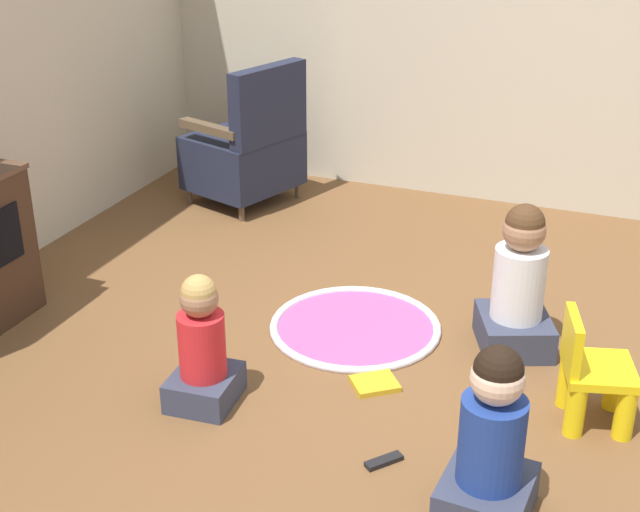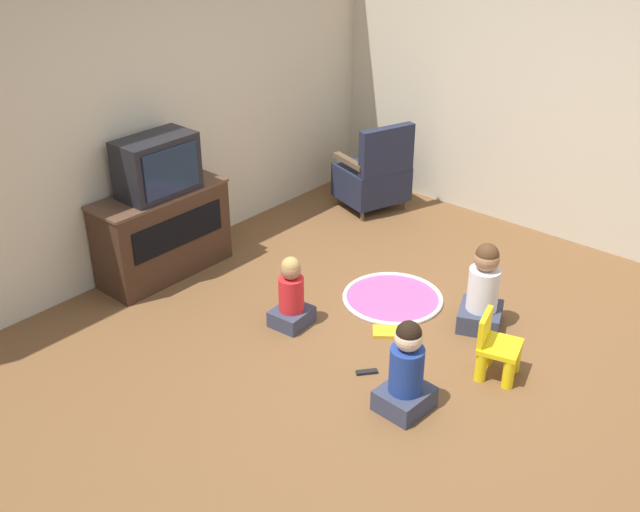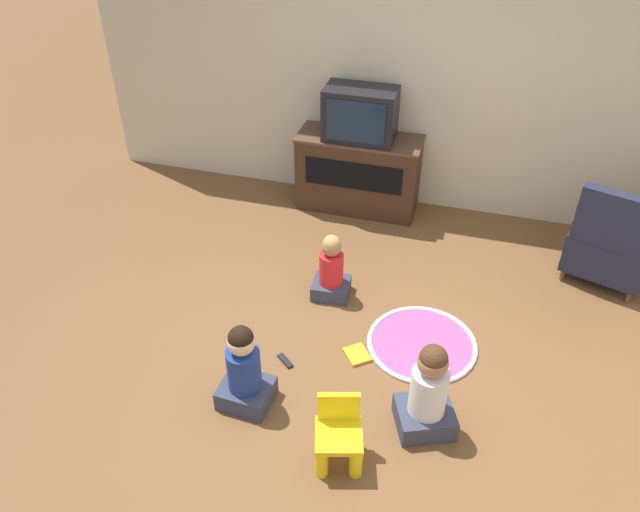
{
  "view_description": "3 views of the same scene",
  "coord_description": "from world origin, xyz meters",
  "px_view_note": "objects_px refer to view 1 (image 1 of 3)",
  "views": [
    {
      "loc": [
        -2.94,
        -0.83,
        2.09
      ],
      "look_at": [
        -0.05,
        0.33,
        0.66
      ],
      "focal_mm": 50.0,
      "sensor_mm": 36.0,
      "label": 1
    },
    {
      "loc": [
        -3.74,
        -2.54,
        3.16
      ],
      "look_at": [
        -0.18,
        0.53,
        0.65
      ],
      "focal_mm": 42.0,
      "sensor_mm": 36.0,
      "label": 2
    },
    {
      "loc": [
        0.75,
        -2.99,
        3.29
      ],
      "look_at": [
        -0.19,
        0.28,
        0.75
      ],
      "focal_mm": 35.0,
      "sensor_mm": 36.0,
      "label": 3
    }
  ],
  "objects_px": {
    "child_watching_center": "(491,446)",
    "remote_control": "(384,461)",
    "black_armchair": "(247,150)",
    "yellow_kid_chair": "(593,378)",
    "child_watching_right": "(202,349)",
    "child_watching_left": "(518,287)",
    "book": "(375,384)"
  },
  "relations": [
    {
      "from": "yellow_kid_chair",
      "to": "child_watching_center",
      "type": "height_order",
      "value": "child_watching_center"
    },
    {
      "from": "child_watching_left",
      "to": "book",
      "type": "bearing_deg",
      "value": 116.3
    },
    {
      "from": "child_watching_center",
      "to": "child_watching_right",
      "type": "bearing_deg",
      "value": 81.6
    },
    {
      "from": "child_watching_right",
      "to": "child_watching_left",
      "type": "bearing_deg",
      "value": -54.63
    },
    {
      "from": "black_armchair",
      "to": "child_watching_right",
      "type": "xyz_separation_m",
      "value": [
        -2.12,
        -0.83,
        -0.1
      ]
    },
    {
      "from": "child_watching_center",
      "to": "child_watching_right",
      "type": "relative_size",
      "value": 1.15
    },
    {
      "from": "remote_control",
      "to": "child_watching_right",
      "type": "bearing_deg",
      "value": -59.21
    },
    {
      "from": "child_watching_right",
      "to": "yellow_kid_chair",
      "type": "bearing_deg",
      "value": -77.71
    },
    {
      "from": "child_watching_left",
      "to": "yellow_kid_chair",
      "type": "bearing_deg",
      "value": -163.2
    },
    {
      "from": "child_watching_center",
      "to": "yellow_kid_chair",
      "type": "bearing_deg",
      "value": -17.24
    },
    {
      "from": "book",
      "to": "remote_control",
      "type": "xyz_separation_m",
      "value": [
        -0.48,
        -0.2,
        -0.0
      ]
    },
    {
      "from": "child_watching_center",
      "to": "book",
      "type": "relative_size",
      "value": 2.72
    },
    {
      "from": "child_watching_center",
      "to": "remote_control",
      "type": "distance_m",
      "value": 0.51
    },
    {
      "from": "black_armchair",
      "to": "yellow_kid_chair",
      "type": "distance_m",
      "value": 2.86
    },
    {
      "from": "remote_control",
      "to": "yellow_kid_chair",
      "type": "bearing_deg",
      "value": 169.36
    },
    {
      "from": "black_armchair",
      "to": "remote_control",
      "type": "xyz_separation_m",
      "value": [
        -2.24,
        -1.65,
        -0.34
      ]
    },
    {
      "from": "child_watching_center",
      "to": "book",
      "type": "distance_m",
      "value": 0.91
    },
    {
      "from": "black_armchair",
      "to": "child_watching_right",
      "type": "distance_m",
      "value": 2.28
    },
    {
      "from": "remote_control",
      "to": "book",
      "type": "bearing_deg",
      "value": -118.59
    },
    {
      "from": "child_watching_left",
      "to": "child_watching_right",
      "type": "bearing_deg",
      "value": 107.18
    },
    {
      "from": "child_watching_left",
      "to": "remote_control",
      "type": "distance_m",
      "value": 1.11
    },
    {
      "from": "yellow_kid_chair",
      "to": "child_watching_center",
      "type": "distance_m",
      "value": 0.75
    },
    {
      "from": "yellow_kid_chair",
      "to": "child_watching_center",
      "type": "relative_size",
      "value": 0.7
    },
    {
      "from": "child_watching_right",
      "to": "book",
      "type": "height_order",
      "value": "child_watching_right"
    },
    {
      "from": "black_armchair",
      "to": "child_watching_center",
      "type": "bearing_deg",
      "value": 58.87
    },
    {
      "from": "child_watching_right",
      "to": "book",
      "type": "distance_m",
      "value": 0.76
    },
    {
      "from": "black_armchair",
      "to": "yellow_kid_chair",
      "type": "xyz_separation_m",
      "value": [
        -1.67,
        -2.32,
        -0.16
      ]
    },
    {
      "from": "yellow_kid_chair",
      "to": "child_watching_left",
      "type": "bearing_deg",
      "value": 23.77
    },
    {
      "from": "child_watching_left",
      "to": "remote_control",
      "type": "xyz_separation_m",
      "value": [
        -1.04,
        0.28,
        -0.29
      ]
    },
    {
      "from": "yellow_kid_chair",
      "to": "child_watching_right",
      "type": "distance_m",
      "value": 1.55
    },
    {
      "from": "child_watching_left",
      "to": "child_watching_center",
      "type": "distance_m",
      "value": 1.18
    },
    {
      "from": "yellow_kid_chair",
      "to": "remote_control",
      "type": "distance_m",
      "value": 0.9
    }
  ]
}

